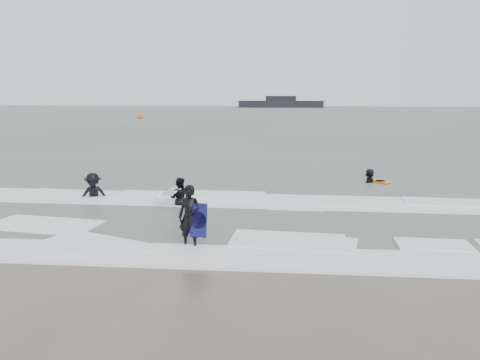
# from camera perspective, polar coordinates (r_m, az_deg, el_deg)

# --- Properties ---
(ground) EXTENTS (320.00, 320.00, 0.00)m
(ground) POSITION_cam_1_polar(r_m,az_deg,el_deg) (13.23, -2.40, -8.60)
(ground) COLOR brown
(ground) RESTS_ON ground
(sea) EXTENTS (320.00, 320.00, 0.00)m
(sea) POSITION_cam_1_polar(r_m,az_deg,el_deg) (92.48, 5.15, 7.73)
(sea) COLOR #47544C
(sea) RESTS_ON ground
(surfer_centre) EXTENTS (0.76, 0.59, 1.84)m
(surfer_centre) POSITION_cam_1_polar(r_m,az_deg,el_deg) (13.54, -6.09, -8.20)
(surfer_centre) COLOR black
(surfer_centre) RESTS_ON ground
(surfer_wading) EXTENTS (0.91, 0.76, 1.69)m
(surfer_wading) POSITION_cam_1_polar(r_m,az_deg,el_deg) (18.46, -7.33, -3.18)
(surfer_wading) COLOR black
(surfer_wading) RESTS_ON ground
(surfer_breaker) EXTENTS (1.39, 0.99, 1.94)m
(surfer_breaker) POSITION_cam_1_polar(r_m,az_deg,el_deg) (20.56, -17.40, -2.18)
(surfer_breaker) COLOR black
(surfer_breaker) RESTS_ON ground
(surfer_right_near) EXTENTS (0.96, 1.07, 1.74)m
(surfer_right_near) POSITION_cam_1_polar(r_m,az_deg,el_deg) (23.86, 15.52, -0.38)
(surfer_right_near) COLOR black
(surfer_right_near) RESTS_ON ground
(surfer_right_far) EXTENTS (0.93, 0.86, 1.59)m
(surfer_right_far) POSITION_cam_1_polar(r_m,az_deg,el_deg) (25.64, 15.54, 0.35)
(surfer_right_far) COLOR black
(surfer_right_far) RESTS_ON ground
(surf_foam) EXTENTS (30.03, 9.06, 0.09)m
(surf_foam) POSITION_cam_1_polar(r_m,az_deg,el_deg) (16.73, -0.49, -4.37)
(surf_foam) COLOR white
(surf_foam) RESTS_ON ground
(bodyboards) EXTENTS (10.09, 11.33, 1.25)m
(bodyboards) POSITION_cam_1_polar(r_m,az_deg,el_deg) (18.06, 3.21, -1.79)
(bodyboards) COLOR #0E0E43
(bodyboards) RESTS_ON ground
(buoy) EXTENTS (1.00, 1.00, 1.65)m
(buoy) POSITION_cam_1_polar(r_m,az_deg,el_deg) (85.36, -12.05, 7.56)
(buoy) COLOR #D75709
(buoy) RESTS_ON ground
(vessel_horizon) EXTENTS (27.65, 4.94, 3.75)m
(vessel_horizon) POSITION_cam_1_polar(r_m,az_deg,el_deg) (156.60, 5.01, 9.30)
(vessel_horizon) COLOR black
(vessel_horizon) RESTS_ON ground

